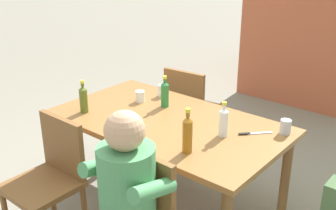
% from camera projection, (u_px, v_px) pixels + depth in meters
% --- Properties ---
extents(ground_plane, '(24.00, 24.00, 0.00)m').
position_uv_depth(ground_plane, '(168.00, 202.00, 3.36)').
color(ground_plane, gray).
extents(dining_table, '(1.73, 0.98, 0.73)m').
position_uv_depth(dining_table, '(168.00, 130.00, 3.11)').
color(dining_table, olive).
rests_on(dining_table, ground_plane).
extents(chair_far_left, '(0.48, 0.48, 0.87)m').
position_uv_depth(chair_far_left, '(190.00, 106.00, 3.97)').
color(chair_far_left, brown).
rests_on(chair_far_left, ground_plane).
extents(chair_near_left, '(0.44, 0.44, 0.87)m').
position_uv_depth(chair_near_left, '(51.00, 174.00, 2.84)').
color(chair_near_left, brown).
rests_on(chair_near_left, ground_plane).
extents(person_in_white_shirt, '(0.47, 0.61, 1.18)m').
position_uv_depth(person_in_white_shirt, '(117.00, 204.00, 2.24)').
color(person_in_white_shirt, '#4C935B').
rests_on(person_in_white_shirt, ground_plane).
extents(bottle_amber, '(0.06, 0.06, 0.30)m').
position_uv_depth(bottle_amber, '(187.00, 134.00, 2.58)').
color(bottle_amber, '#996019').
rests_on(bottle_amber, dining_table).
extents(bottle_clear, '(0.06, 0.06, 0.25)m').
position_uv_depth(bottle_clear, '(223.00, 121.00, 2.80)').
color(bottle_clear, white).
rests_on(bottle_clear, dining_table).
extents(bottle_olive, '(0.06, 0.06, 0.26)m').
position_uv_depth(bottle_olive, '(84.00, 99.00, 3.18)').
color(bottle_olive, '#566623').
rests_on(bottle_olive, dining_table).
extents(bottle_green, '(0.06, 0.06, 0.26)m').
position_uv_depth(bottle_green, '(165.00, 93.00, 3.29)').
color(bottle_green, '#287A38').
rests_on(bottle_green, dining_table).
extents(cup_white, '(0.07, 0.07, 0.09)m').
position_uv_depth(cup_white, '(140.00, 96.00, 3.41)').
color(cup_white, white).
rests_on(cup_white, dining_table).
extents(cup_glass, '(0.07, 0.07, 0.10)m').
position_uv_depth(cup_glass, '(162.00, 91.00, 3.52)').
color(cup_glass, silver).
rests_on(cup_glass, dining_table).
extents(cup_steel, '(0.08, 0.08, 0.10)m').
position_uv_depth(cup_steel, '(285.00, 127.00, 2.85)').
color(cup_steel, '#B2B7BC').
rests_on(cup_steel, dining_table).
extents(cup_terracotta, '(0.07, 0.07, 0.10)m').
position_uv_depth(cup_terracotta, '(137.00, 129.00, 2.83)').
color(cup_terracotta, '#BC6B47').
rests_on(cup_terracotta, dining_table).
extents(table_knife, '(0.18, 0.19, 0.01)m').
position_uv_depth(table_knife, '(253.00, 133.00, 2.86)').
color(table_knife, silver).
rests_on(table_knife, dining_table).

